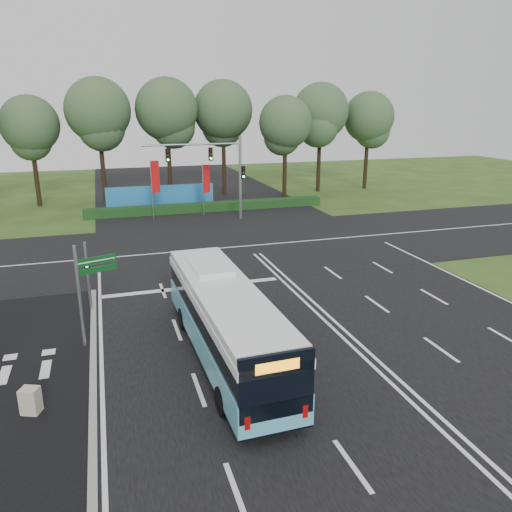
{
  "coord_description": "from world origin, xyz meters",
  "views": [
    {
      "loc": [
        -9.19,
        -20.09,
        9.54
      ],
      "look_at": [
        -2.35,
        2.0,
        2.46
      ],
      "focal_mm": 35.0,
      "sensor_mm": 36.0,
      "label": 1
    }
  ],
  "objects": [
    {
      "name": "ground",
      "position": [
        0.0,
        0.0,
        0.0
      ],
      "size": [
        120.0,
        120.0,
        0.0
      ],
      "primitive_type": "plane",
      "color": "#2B4C19",
      "rests_on": "ground"
    },
    {
      "name": "road_main",
      "position": [
        0.0,
        0.0,
        0.02
      ],
      "size": [
        20.0,
        120.0,
        0.04
      ],
      "primitive_type": "cube",
      "color": "black",
      "rests_on": "ground"
    },
    {
      "name": "road_cross",
      "position": [
        0.0,
        12.0,
        0.03
      ],
      "size": [
        120.0,
        14.0,
        0.05
      ],
      "primitive_type": "cube",
      "color": "black",
      "rests_on": "ground"
    },
    {
      "name": "bike_path",
      "position": [
        -12.5,
        -3.0,
        0.03
      ],
      "size": [
        5.0,
        18.0,
        0.06
      ],
      "primitive_type": "cube",
      "color": "black",
      "rests_on": "ground"
    },
    {
      "name": "kerb_strip",
      "position": [
        -10.1,
        -3.0,
        0.06
      ],
      "size": [
        0.25,
        18.0,
        0.12
      ],
      "primitive_type": "cube",
      "color": "gray",
      "rests_on": "ground"
    },
    {
      "name": "city_bus",
      "position": [
        -5.15,
        -3.05,
        1.61
      ],
      "size": [
        2.62,
        11.21,
        3.2
      ],
      "rotation": [
        0.0,
        0.0,
        0.03
      ],
      "color": "#54A9C4",
      "rests_on": "ground"
    },
    {
      "name": "pedestrian_signal",
      "position": [
        -10.2,
        3.39,
        1.86
      ],
      "size": [
        0.29,
        0.42,
        3.41
      ],
      "rotation": [
        0.0,
        0.0,
        0.09
      ],
      "color": "gray",
      "rests_on": "ground"
    },
    {
      "name": "street_sign",
      "position": [
        -10.1,
        -0.29,
        2.69
      ],
      "size": [
        1.6,
        0.62,
        4.31
      ],
      "rotation": [
        0.0,
        0.0,
        0.33
      ],
      "color": "gray",
      "rests_on": "ground"
    },
    {
      "name": "utility_cabinet",
      "position": [
        -11.96,
        -4.77,
        0.46
      ],
      "size": [
        0.69,
        0.64,
        0.92
      ],
      "primitive_type": "cube",
      "rotation": [
        0.0,
        0.0,
        -0.4
      ],
      "color": "#BEB099",
      "rests_on": "ground"
    },
    {
      "name": "banner_flag_left",
      "position": [
        -4.91,
        22.86,
        3.28
      ],
      "size": [
        0.75,
        0.08,
        5.06
      ],
      "rotation": [
        0.0,
        0.0,
        0.02
      ],
      "color": "gray",
      "rests_on": "ground"
    },
    {
      "name": "banner_flag_mid",
      "position": [
        -0.53,
        22.77,
        2.99
      ],
      "size": [
        0.68,
        0.08,
        4.59
      ],
      "rotation": [
        0.0,
        0.0,
        0.04
      ],
      "color": "gray",
      "rests_on": "ground"
    },
    {
      "name": "traffic_light_gantry",
      "position": [
        0.21,
        20.5,
        4.66
      ],
      "size": [
        8.41,
        0.28,
        7.0
      ],
      "color": "gray",
      "rests_on": "ground"
    },
    {
      "name": "hedge",
      "position": [
        0.0,
        24.5,
        0.4
      ],
      "size": [
        22.0,
        1.2,
        0.8
      ],
      "primitive_type": "cube",
      "color": "#153914",
      "rests_on": "ground"
    },
    {
      "name": "blue_hoarding",
      "position": [
        -4.0,
        27.0,
        1.1
      ],
      "size": [
        10.0,
        0.3,
        2.2
      ],
      "primitive_type": "cube",
      "color": "#2071AF",
      "rests_on": "ground"
    },
    {
      "name": "eucalyptus_row",
      "position": [
        -0.51,
        31.48,
        8.54
      ],
      "size": [
        47.36,
        9.93,
        12.13
      ],
      "color": "black",
      "rests_on": "ground"
    }
  ]
}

